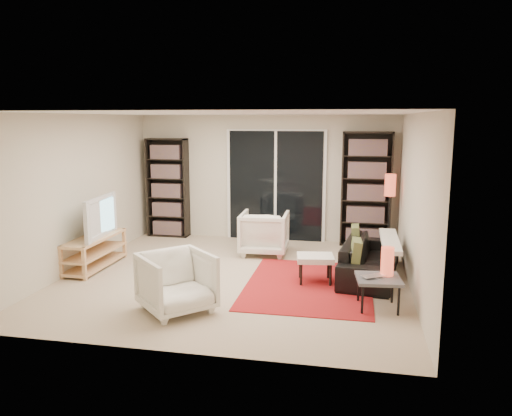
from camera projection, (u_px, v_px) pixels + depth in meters
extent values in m
plane|color=#BCA793|center=(236.00, 277.00, 7.44)|extent=(5.00, 5.00, 0.00)
cube|color=beige|center=(266.00, 178.00, 9.64)|extent=(5.00, 0.02, 2.40)
cube|color=beige|center=(173.00, 237.00, 4.81)|extent=(5.00, 0.02, 2.40)
cube|color=beige|center=(78.00, 192.00, 7.71)|extent=(0.02, 5.00, 2.40)
cube|color=beige|center=(415.00, 203.00, 6.74)|extent=(0.02, 5.00, 2.40)
cube|color=white|center=(234.00, 113.00, 7.01)|extent=(5.00, 5.00, 0.02)
cube|color=white|center=(276.00, 186.00, 9.60)|extent=(1.92, 0.06, 2.16)
cube|color=black|center=(276.00, 186.00, 9.56)|extent=(1.80, 0.02, 2.10)
cube|color=white|center=(275.00, 186.00, 9.55)|extent=(0.05, 0.02, 2.10)
cube|color=black|center=(168.00, 188.00, 9.90)|extent=(0.80, 0.30, 1.95)
cube|color=olive|center=(168.00, 188.00, 9.88)|extent=(0.70, 0.22, 1.85)
cube|color=black|center=(366.00, 189.00, 9.14)|extent=(0.90, 0.30, 2.10)
cube|color=olive|center=(366.00, 189.00, 9.12)|extent=(0.80, 0.22, 2.00)
cube|color=#E8BA79|center=(94.00, 238.00, 7.83)|extent=(0.43, 1.36, 0.04)
cube|color=#E8BA79|center=(95.00, 252.00, 7.87)|extent=(0.43, 1.36, 0.03)
cube|color=#E8BA79|center=(96.00, 264.00, 7.91)|extent=(0.43, 1.36, 0.04)
cube|color=#E8BA79|center=(61.00, 263.00, 7.29)|extent=(0.05, 0.05, 0.50)
cube|color=#E8BA79|center=(104.00, 242.00, 8.53)|extent=(0.05, 0.05, 0.50)
cube|color=#E8BA79|center=(84.00, 264.00, 7.22)|extent=(0.05, 0.05, 0.50)
cube|color=#E8BA79|center=(124.00, 243.00, 8.45)|extent=(0.05, 0.05, 0.50)
imported|color=black|center=(94.00, 217.00, 7.77)|extent=(0.25, 1.12, 0.64)
cube|color=#A3181A|center=(309.00, 285.00, 7.06)|extent=(1.76, 2.37, 0.01)
imported|color=black|center=(370.00, 259.00, 7.41)|extent=(0.97, 1.96, 0.55)
imported|color=white|center=(264.00, 233.00, 8.66)|extent=(0.83, 0.85, 0.75)
imported|color=white|center=(177.00, 282.00, 6.04)|extent=(1.12, 1.12, 0.73)
cube|color=white|center=(315.00, 258.00, 7.12)|extent=(0.57, 0.49, 0.08)
cylinder|color=black|center=(301.00, 275.00, 7.00)|extent=(0.04, 0.04, 0.32)
cylinder|color=black|center=(300.00, 268.00, 7.33)|extent=(0.04, 0.04, 0.32)
cylinder|color=black|center=(330.00, 275.00, 6.98)|extent=(0.04, 0.04, 0.32)
cylinder|color=black|center=(328.00, 268.00, 7.31)|extent=(0.04, 0.04, 0.32)
cube|color=#4F4F54|center=(379.00, 279.00, 6.13)|extent=(0.59, 0.59, 0.04)
cylinder|color=black|center=(362.00, 299.00, 5.98)|extent=(0.03, 0.03, 0.38)
cylinder|color=black|center=(358.00, 287.00, 6.39)|extent=(0.03, 0.03, 0.38)
cylinder|color=black|center=(399.00, 300.00, 5.94)|extent=(0.03, 0.03, 0.38)
cylinder|color=black|center=(392.00, 288.00, 6.36)|extent=(0.03, 0.03, 0.38)
imported|color=silver|center=(377.00, 277.00, 6.09)|extent=(0.40, 0.37, 0.03)
cylinder|color=#D3482C|center=(387.00, 261.00, 6.18)|extent=(0.16, 0.16, 0.36)
cylinder|color=black|center=(387.00, 253.00, 8.73)|extent=(0.21, 0.21, 0.03)
cylinder|color=black|center=(388.00, 224.00, 8.64)|extent=(0.03, 0.03, 1.05)
cylinder|color=#D3482C|center=(390.00, 185.00, 8.52)|extent=(0.19, 0.19, 0.38)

